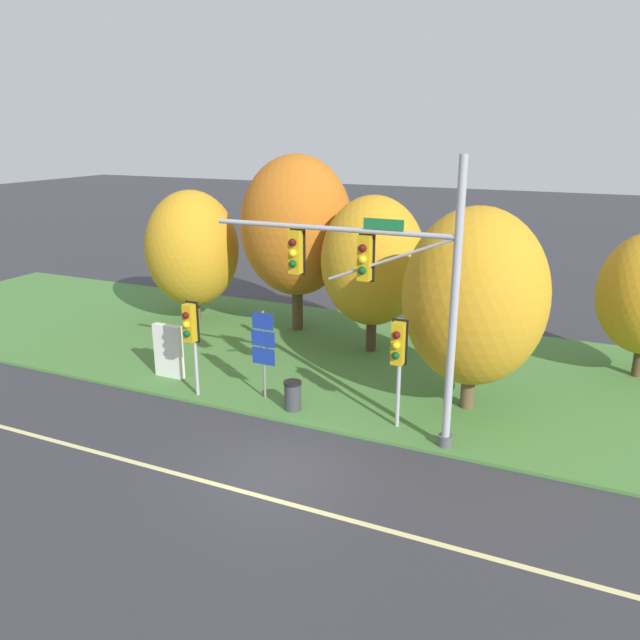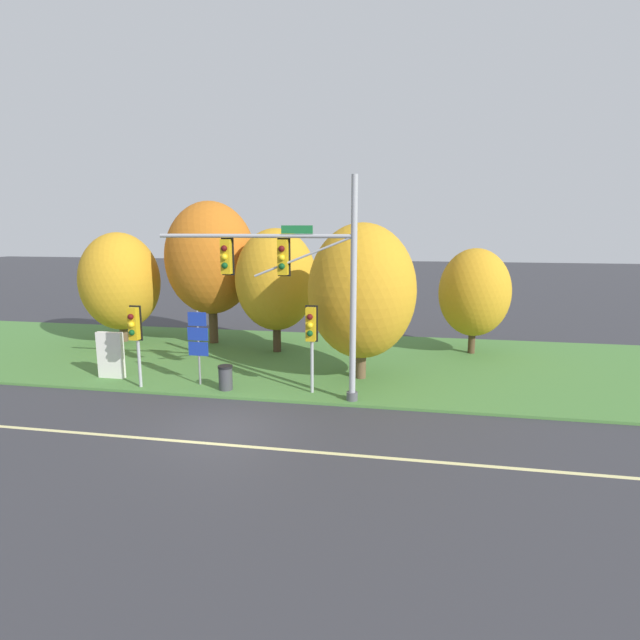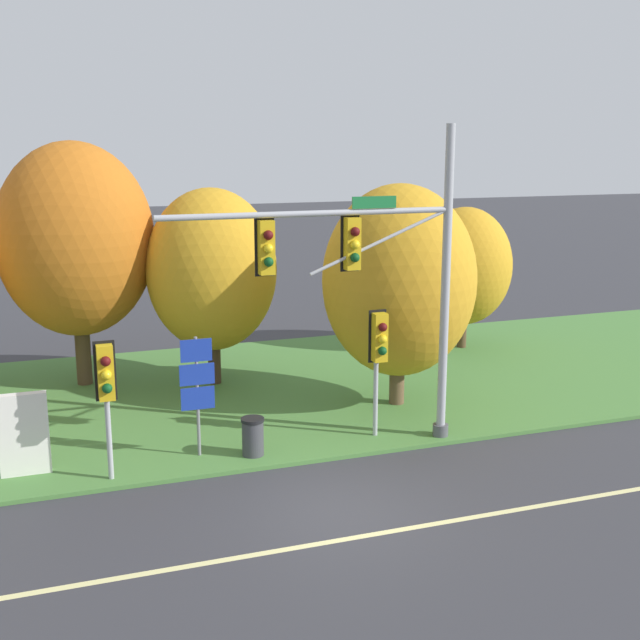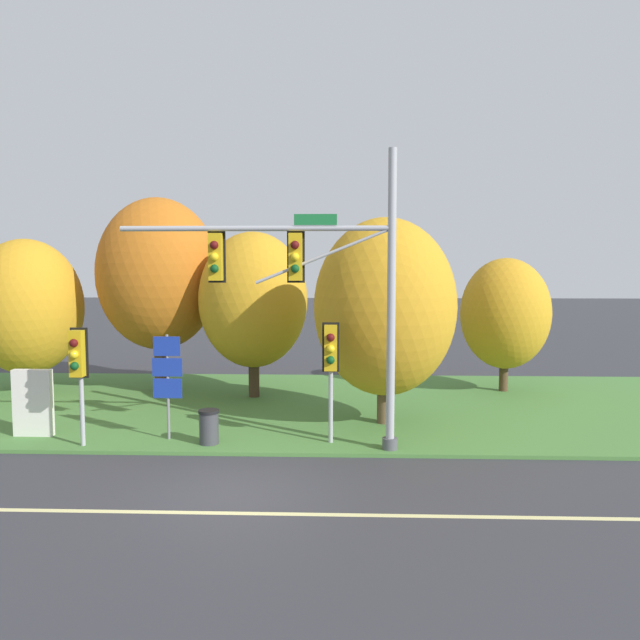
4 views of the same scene
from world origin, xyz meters
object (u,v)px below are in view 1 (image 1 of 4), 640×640
Objects in this scene: tree_left_of_mast at (297,226)px; info_kiosk at (169,351)px; tree_behind_signpost at (373,261)px; pedestrian_signal_further_along at (191,329)px; route_sign_post at (263,345)px; traffic_signal_mast at (386,282)px; trash_bin at (293,395)px; pedestrian_signal_near_kerb at (398,350)px; tree_mid_verge at (475,297)px; tree_nearest_road at (192,249)px.

tree_left_of_mast is 3.90× the size of info_kiosk.
tree_behind_signpost reaches higher than info_kiosk.
pedestrian_signal_further_along is 2.50m from info_kiosk.
tree_behind_signpost is at bearing 60.52° from pedestrian_signal_further_along.
route_sign_post is at bearing 22.04° from pedestrian_signal_further_along.
traffic_signal_mast reaches higher than trash_bin.
tree_left_of_mast is 4.14m from tree_behind_signpost.
tree_behind_signpost is (3.70, 6.55, 1.24)m from pedestrian_signal_further_along.
info_kiosk is (-3.92, 0.21, -0.88)m from route_sign_post.
tree_behind_signpost is at bearing 74.51° from route_sign_post.
trash_bin is (-3.30, -0.09, -1.94)m from pedestrian_signal_near_kerb.
tree_mid_verge is (1.89, 2.75, -0.89)m from traffic_signal_mast.
tree_left_of_mast is 1.23× the size of tree_behind_signpost.
tree_mid_verge is at bearing 26.40° from trash_bin.
pedestrian_signal_near_kerb is 1.74× the size of info_kiosk.
pedestrian_signal_further_along is at bearing -175.23° from pedestrian_signal_near_kerb.
pedestrian_signal_near_kerb is 10.14m from tree_left_of_mast.
pedestrian_signal_further_along is 1.09× the size of route_sign_post.
pedestrian_signal_further_along is at bearing -172.16° from trash_bin.
pedestrian_signal_further_along is at bearing -55.10° from tree_nearest_road.
traffic_signal_mast reaches higher than tree_mid_verge.
pedestrian_signal_near_kerb is (0.30, 0.42, -2.04)m from traffic_signal_mast.
traffic_signal_mast is at bearing -9.76° from route_sign_post.
tree_nearest_road is (-7.17, 6.37, 1.41)m from route_sign_post.
tree_left_of_mast reaches higher than info_kiosk.
traffic_signal_mast is at bearing -6.53° from info_kiosk.
tree_nearest_road is at bearing 138.39° from route_sign_post.
traffic_signal_mast is 2.36× the size of pedestrian_signal_near_kerb.
tree_nearest_road reaches higher than info_kiosk.
tree_behind_signpost is at bearing 44.93° from info_kiosk.
tree_mid_verge is 10.53m from info_kiosk.
pedestrian_signal_near_kerb is at bearing -3.88° from route_sign_post.
info_kiosk is at bearing -62.19° from tree_nearest_road.
traffic_signal_mast is at bearing 1.22° from pedestrian_signal_further_along.
pedestrian_signal_near_kerb is 6.67m from pedestrian_signal_further_along.
pedestrian_signal_further_along is at bearing -89.04° from tree_left_of_mast.
traffic_signal_mast reaches higher than info_kiosk.
pedestrian_signal_near_kerb is at bearing 1.62° from trash_bin.
route_sign_post is at bearing -105.49° from tree_behind_signpost.
traffic_signal_mast is at bearing -31.92° from tree_nearest_road.
tree_left_of_mast is at bearing 6.70° from tree_nearest_road.
tree_left_of_mast reaches higher than route_sign_post.
pedestrian_signal_further_along is 0.43× the size of tree_left_of_mast.
traffic_signal_mast is at bearing -6.21° from trash_bin.
pedestrian_signal_near_kerb is at bearing -3.47° from info_kiosk.
route_sign_post reaches higher than info_kiosk.
traffic_signal_mast reaches higher than pedestrian_signal_further_along.
tree_nearest_road is 0.79× the size of tree_left_of_mast.
tree_behind_signpost is at bearing 141.03° from tree_mid_verge.
route_sign_post is 1.54× the size of info_kiosk.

